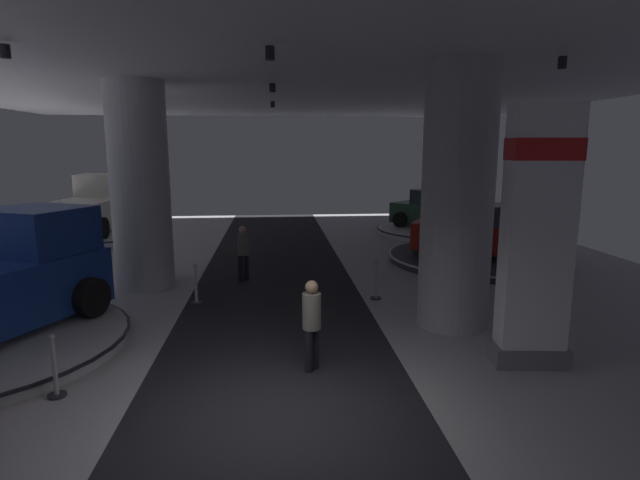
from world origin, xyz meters
TOP-DOWN VIEW (x-y plane):
  - ground at (0.00, 0.00)m, footprint 24.00×44.00m
  - column_right at (3.79, 3.54)m, footprint 1.49×1.49m
  - column_left at (-3.59, 7.35)m, footprint 1.56×1.56m
  - brand_sign_pylon at (4.43, 1.45)m, footprint 1.33×0.79m
  - display_platform_deep_right at (7.35, 15.09)m, footprint 5.57×5.57m
  - display_car_deep_right at (7.33, 15.12)m, footprint 4.13×4.34m
  - display_platform_far_right at (6.76, 9.35)m, footprint 5.90×5.90m
  - display_car_far_right at (6.79, 9.33)m, footprint 4.55×3.62m
  - display_platform_deep_left at (-7.69, 14.99)m, footprint 5.85×5.85m
  - pickup_truck_deep_left at (-7.68, 15.31)m, footprint 2.80×5.38m
  - visitor_walking_near at (0.60, 1.53)m, footprint 0.32×0.32m
  - visitor_walking_far at (-0.91, 7.64)m, footprint 0.32×0.32m
  - stanchion_a at (-1.95, 5.54)m, footprint 0.28×0.28m
  - stanchion_b at (-3.38, 0.95)m, footprint 0.28×0.28m
  - stanchion_c at (2.52, 5.50)m, footprint 0.28×0.28m

SIDE VIEW (x-z plane):
  - ground at x=0.00m, z-range -0.05..0.00m
  - display_platform_deep_right at x=7.35m, z-range 0.02..0.25m
  - display_platform_far_right at x=6.76m, z-range 0.02..0.26m
  - display_platform_deep_left at x=-7.69m, z-range 0.02..0.35m
  - stanchion_a at x=-1.95m, z-range -0.13..0.88m
  - stanchion_b at x=-3.38m, z-range -0.13..0.88m
  - stanchion_c at x=2.52m, z-range -0.13..0.88m
  - visitor_walking_near at x=0.60m, z-range 0.11..1.70m
  - visitor_walking_far at x=-0.91m, z-range 0.11..1.70m
  - display_car_deep_right at x=7.33m, z-range 0.14..1.85m
  - display_car_far_right at x=6.79m, z-range 0.16..1.86m
  - pickup_truck_deep_left at x=-7.68m, z-range 0.11..2.41m
  - brand_sign_pylon at x=4.43m, z-range 0.07..4.56m
  - column_right at x=3.79m, z-range 0.00..5.50m
  - column_left at x=-3.59m, z-range 0.00..5.50m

